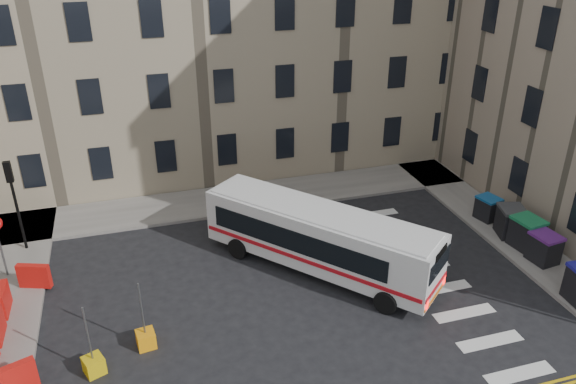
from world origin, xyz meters
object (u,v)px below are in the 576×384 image
wheelie_bin_e (488,208)px  bollard_chevron (94,365)px  wheelie_bin_c (527,233)px  wheelie_bin_b (544,248)px  wheelie_bin_d (511,221)px  bollard_yellow (146,339)px  bus (319,237)px

wheelie_bin_e → bollard_chevron: 18.63m
wheelie_bin_c → wheelie_bin_e: (-0.09, 2.67, -0.13)m
wheelie_bin_b → wheelie_bin_d: (0.01, 2.26, 0.05)m
wheelie_bin_b → wheelie_bin_d: 2.26m
bollard_yellow → wheelie_bin_c: bearing=5.5°
wheelie_bin_d → wheelie_bin_e: wheelie_bin_d is taller
wheelie_bin_e → bollard_yellow: (-16.26, -4.24, -0.42)m
bus → wheelie_bin_e: bus is taller
wheelie_bin_d → bollard_chevron: bearing=-153.4°
wheelie_bin_c → wheelie_bin_e: wheelie_bin_c is taller
wheelie_bin_e → bollard_chevron: wheelie_bin_e is taller
bus → wheelie_bin_b: 9.47m
wheelie_bin_b → wheelie_bin_e: bearing=83.6°
wheelie_bin_c → bollard_chevron: wheelie_bin_c is taller
wheelie_bin_d → bollard_chevron: wheelie_bin_d is taller
bollard_chevron → wheelie_bin_b: bearing=3.7°
wheelie_bin_e → bus: bearing=175.9°
bus → bollard_yellow: (-7.17, -2.73, -1.26)m
bollard_chevron → wheelie_bin_c: bearing=7.4°
wheelie_bin_c → wheelie_bin_e: size_ratio=1.16×
wheelie_bin_b → bollard_yellow: size_ratio=2.11×
bollard_chevron → wheelie_bin_e: bearing=15.6°
wheelie_bin_d → bollard_yellow: wheelie_bin_d is taller
bus → bollard_chevron: bus is taller
wheelie_bin_d → bollard_yellow: (-16.32, -2.64, -0.54)m
wheelie_bin_c → bus: bearing=165.0°
wheelie_bin_b → bollard_yellow: bearing=174.0°
bus → wheelie_bin_d: 9.18m
wheelie_bin_c → bollard_chevron: size_ratio=2.31×
bus → bollard_chevron: size_ratio=15.02×
bus → wheelie_bin_d: bearing=-40.8°
wheelie_bin_e → bollard_yellow: size_ratio=1.99×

